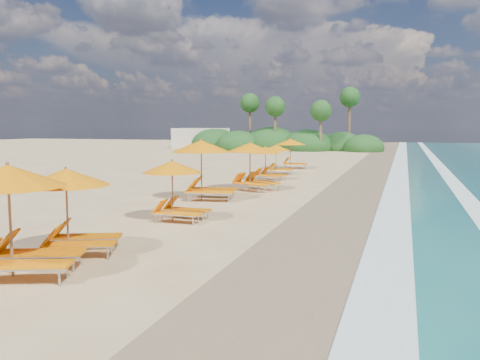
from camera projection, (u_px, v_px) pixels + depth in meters
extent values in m
plane|color=tan|center=(240.00, 212.00, 18.53)|extent=(160.00, 160.00, 0.00)
cube|color=#8A7152|center=(348.00, 218.00, 17.27)|extent=(4.00, 160.00, 0.01)
cube|color=white|center=(392.00, 220.00, 16.79)|extent=(1.20, 160.00, 0.01)
cylinder|color=olive|center=(10.00, 222.00, 10.48)|extent=(0.06, 0.06, 2.38)
cone|color=orange|center=(8.00, 176.00, 10.37)|extent=(3.16, 3.16, 0.48)
sphere|color=olive|center=(7.00, 163.00, 10.34)|extent=(0.09, 0.09, 0.09)
cylinder|color=olive|center=(67.00, 212.00, 12.34)|extent=(0.05, 0.05, 2.14)
cone|color=orange|center=(66.00, 177.00, 12.24)|extent=(2.88, 2.88, 0.43)
sphere|color=olive|center=(65.00, 168.00, 12.22)|extent=(0.08, 0.08, 0.08)
cylinder|color=olive|center=(172.00, 191.00, 16.74)|extent=(0.05, 0.05, 2.01)
cone|color=orange|center=(172.00, 167.00, 16.65)|extent=(2.08, 2.08, 0.40)
sphere|color=olive|center=(172.00, 160.00, 16.62)|extent=(0.07, 0.07, 0.07)
cylinder|color=olive|center=(201.00, 170.00, 21.41)|extent=(0.06, 0.06, 2.56)
cone|color=orange|center=(201.00, 146.00, 21.29)|extent=(3.11, 3.11, 0.51)
sphere|color=olive|center=(201.00, 139.00, 21.26)|extent=(0.09, 0.09, 0.09)
cylinder|color=olive|center=(250.00, 167.00, 24.62)|extent=(0.06, 0.06, 2.34)
cone|color=orange|center=(250.00, 147.00, 24.51)|extent=(3.18, 3.18, 0.47)
sphere|color=olive|center=(250.00, 142.00, 24.48)|extent=(0.08, 0.08, 0.08)
cylinder|color=olive|center=(265.00, 164.00, 29.03)|extent=(0.05, 0.05, 1.95)
cone|color=orange|center=(265.00, 150.00, 28.94)|extent=(2.50, 2.50, 0.39)
sphere|color=olive|center=(265.00, 146.00, 28.92)|extent=(0.07, 0.07, 0.07)
cylinder|color=olive|center=(276.00, 160.00, 32.53)|extent=(0.05, 0.05, 1.92)
cone|color=orange|center=(276.00, 148.00, 32.45)|extent=(2.59, 2.59, 0.39)
sphere|color=olive|center=(276.00, 145.00, 32.42)|extent=(0.07, 0.07, 0.07)
cylinder|color=olive|center=(290.00, 154.00, 36.74)|extent=(0.05, 0.05, 2.19)
cone|color=orange|center=(290.00, 142.00, 36.64)|extent=(2.80, 2.80, 0.44)
sphere|color=olive|center=(290.00, 138.00, 36.61)|extent=(0.08, 0.08, 0.08)
ellipsoid|color=#163D14|center=(307.00, 146.00, 62.76)|extent=(6.40, 6.40, 4.16)
ellipsoid|color=#163D14|center=(271.00, 144.00, 65.27)|extent=(7.20, 7.20, 4.68)
ellipsoid|color=#163D14|center=(238.00, 145.00, 64.66)|extent=(6.00, 6.00, 3.90)
ellipsoid|color=#163D14|center=(341.00, 146.00, 63.39)|extent=(5.60, 5.60, 3.64)
ellipsoid|color=#163D14|center=(215.00, 144.00, 67.80)|extent=(6.60, 6.60, 4.29)
ellipsoid|color=#163D14|center=(363.00, 148.00, 60.57)|extent=(5.00, 5.00, 3.25)
cylinder|color=brown|center=(321.00, 131.00, 60.03)|extent=(0.36, 0.36, 5.00)
sphere|color=#163D14|center=(321.00, 111.00, 59.76)|extent=(2.60, 2.60, 2.60)
cylinder|color=brown|center=(275.00, 129.00, 62.84)|extent=(0.36, 0.36, 5.60)
sphere|color=#163D14|center=(275.00, 106.00, 62.52)|extent=(2.60, 2.60, 2.60)
cylinder|color=brown|center=(250.00, 126.00, 65.95)|extent=(0.36, 0.36, 6.20)
sphere|color=#163D14|center=(250.00, 103.00, 65.60)|extent=(2.60, 2.60, 2.60)
cylinder|color=brown|center=(349.00, 124.00, 62.76)|extent=(0.36, 0.36, 6.80)
sphere|color=#163D14|center=(350.00, 97.00, 62.38)|extent=(2.60, 2.60, 2.60)
cube|color=beige|center=(201.00, 138.00, 70.55)|extent=(7.00, 5.00, 2.80)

